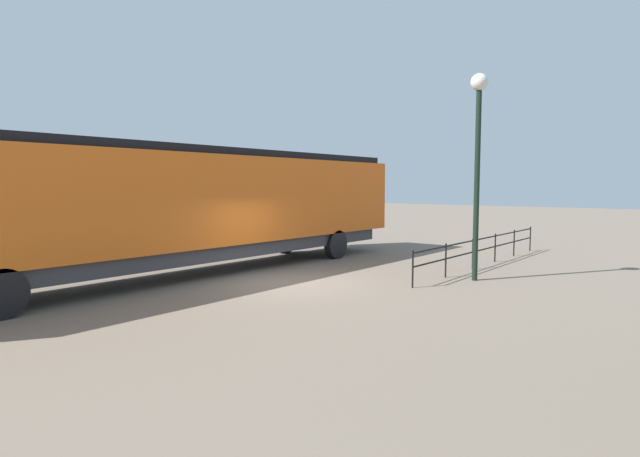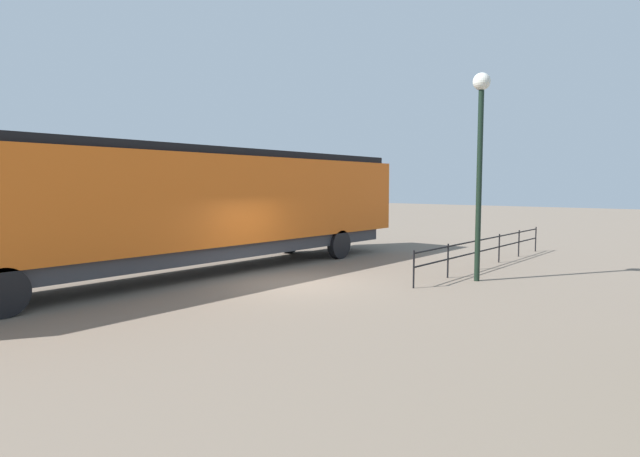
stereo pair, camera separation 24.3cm
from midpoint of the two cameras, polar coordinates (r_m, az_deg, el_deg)
name	(u,v)px [view 1 (the left image)]	position (r m, az deg, el deg)	size (l,w,h in m)	color
ground_plane	(290,283)	(15.29, -3.76, -5.97)	(120.00, 120.00, 0.00)	#756656
locomotive	(201,203)	(17.19, -13.24, 2.69)	(2.96, 18.45, 3.99)	orange
lamp_post	(478,137)	(16.17, 16.39, 9.50)	(0.50, 0.50, 6.07)	black
platform_fence	(485,246)	(19.39, 17.12, -1.82)	(0.05, 10.50, 1.05)	black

